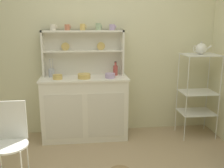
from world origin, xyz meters
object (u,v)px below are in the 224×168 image
Objects in this scene: cup_cream_0 at (53,27)px; utensil_jar at (52,73)px; hutch_cabinet at (85,107)px; bowl_mixing_large at (58,77)px; bakers_rack at (198,86)px; wire_chair at (10,136)px; jam_bottle at (115,70)px; porcelain_teapot at (201,49)px; hutch_shelf_unit at (83,49)px.

cup_cream_0 is 0.60m from utensil_jar.
hutch_cabinet is at bearing -17.45° from cup_cream_0.
bakers_rack is at bearing -0.99° from bowl_mixing_large.
cup_cream_0 reaches higher than utensil_jar.
hutch_cabinet is 1.26m from wire_chair.
jam_bottle is 0.82× the size of porcelain_teapot.
wire_chair is 9.36× the size of cup_cream_0.
jam_bottle is at bearing 170.33° from porcelain_teapot.
jam_bottle reaches higher than bowl_mixing_large.
hutch_shelf_unit is at bearing 6.04° from cup_cream_0.
hutch_cabinet reaches higher than wire_chair.
wire_chair is at bearing -121.65° from hutch_shelf_unit.
porcelain_teapot is (1.57, -0.27, 0.01)m from hutch_shelf_unit.
jam_bottle is 0.79× the size of utensil_jar.
hutch_cabinet is at bearing 62.16° from wire_chair.
bakers_rack is at bearing -6.66° from cup_cream_0.
bakers_rack is 12.86× the size of cup_cream_0.
wire_chair is (-2.30, -0.92, -0.21)m from bakers_rack.
hutch_cabinet is 12.98× the size of cup_cream_0.
bakers_rack is at bearing -3.88° from hutch_cabinet.
wire_chair is at bearing -158.24° from bakers_rack.
hutch_shelf_unit is 5.65× the size of jam_bottle.
bakers_rack is 1.17m from jam_bottle.
cup_cream_0 reaches higher than jam_bottle.
utensil_jar is at bearing 174.75° from porcelain_teapot.
utensil_jar is (-0.87, -0.01, -0.02)m from jam_bottle.
wire_chair is 1.67m from jam_bottle.
porcelain_teapot reaches higher than hutch_cabinet.
bowl_mixing_large is at bearing 179.01° from porcelain_teapot.
utensil_jar reaches higher than wire_chair.
cup_cream_0 is 0.73× the size of bowl_mixing_large.
cup_cream_0 reaches higher than wire_chair.
wire_chair is at bearing -125.56° from hutch_cabinet.
jam_bottle is at bearing 170.34° from bakers_rack.
hutch_cabinet is at bearing -10.11° from utensil_jar.
hutch_cabinet is at bearing -90.00° from hutch_shelf_unit.
bowl_mixing_large is 0.50× the size of utensil_jar.
hutch_shelf_unit is (0.00, 0.16, 0.79)m from hutch_cabinet.
wire_chair is 1.09m from bowl_mixing_large.
bowl_mixing_large reaches higher than wire_chair.
hutch_shelf_unit is at bearing 90.00° from hutch_cabinet.
cup_cream_0 is (0.34, 1.15, 1.01)m from wire_chair.
wire_chair is 3.55× the size of porcelain_teapot.
bowl_mixing_large is (0.39, 0.95, 0.38)m from wire_chair.
utensil_jar is (-0.44, -0.09, -0.31)m from hutch_shelf_unit.
jam_bottle is (-1.13, 0.19, 0.22)m from bakers_rack.
porcelain_teapot is at bearing -5.25° from utensil_jar.
porcelain_teapot is (2.30, 0.92, 0.73)m from wire_chair.
bakers_rack is 4.88× the size of porcelain_teapot.
utensil_jar is at bearing -179.44° from jam_bottle.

